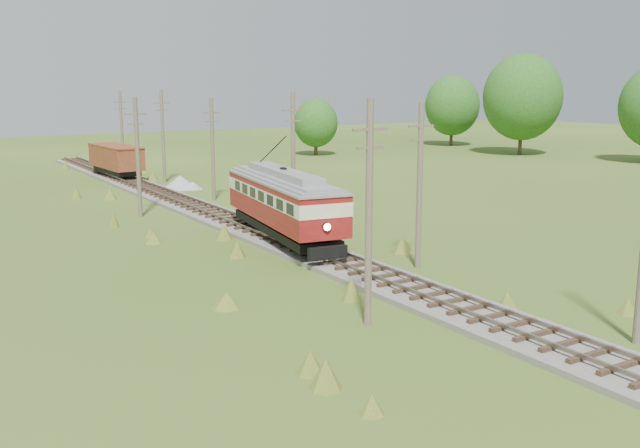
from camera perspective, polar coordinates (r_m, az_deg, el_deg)
railbed_main at (r=49.51m, az=-7.06°, el=0.22°), size 3.60×96.00×0.57m
streetcar at (r=42.50m, az=-2.93°, el=2.00°), size 5.01×13.29×6.01m
gondola at (r=74.92m, az=-16.00°, el=5.07°), size 3.38×8.87×2.89m
gravel_pile at (r=67.00m, az=-10.98°, el=3.28°), size 3.36×3.57×1.22m
utility_pole_r_2 at (r=37.08m, az=7.97°, el=3.16°), size 1.60×0.30×8.60m
utility_pole_r_3 at (r=47.66m, az=-2.16°, el=5.27°), size 1.60×0.30×9.00m
utility_pole_r_4 at (r=59.21m, az=-8.59°, el=6.00°), size 1.60×0.30×8.40m
utility_pole_r_5 at (r=71.43m, az=-12.46°, el=6.93°), size 1.60×0.30×8.90m
utility_pole_r_6 at (r=83.73m, az=-15.58°, el=7.30°), size 1.60×0.30×8.70m
utility_pole_l_a at (r=27.82m, az=3.94°, el=1.02°), size 1.60×0.30×9.00m
utility_pole_l_b at (r=52.87m, az=-14.37°, el=5.29°), size 1.60×0.30×8.60m
tree_right_4 at (r=100.82m, az=15.90°, el=9.74°), size 10.50×10.50×13.53m
tree_right_5 at (r=113.63m, az=10.54°, el=9.30°), size 8.40×8.40×10.82m
tree_mid_b at (r=96.48m, az=-0.33°, el=8.08°), size 5.88×5.88×7.57m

